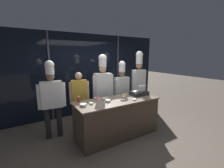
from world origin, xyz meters
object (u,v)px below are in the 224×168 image
frying_pan (136,91)px  squeeze_bottle_chili (79,99)px  prep_bowl_onion (83,105)px  prep_bowl_soy_glaze (123,100)px  prep_bowl_bell_pepper (97,98)px  chef_line (122,87)px  person_guest (79,96)px  chef_sous (103,85)px  prep_bowl_carrots (125,95)px  stock_pot (142,88)px  prep_bowl_shrimp (124,97)px  prep_bowl_garlic (135,99)px  prep_bowl_bean_sprouts (108,101)px  serving_spoon_slotted (111,96)px  chef_head (52,96)px  portable_stove (139,93)px  chef_pastry (139,78)px  prep_bowl_ginger (105,99)px  prep_bowl_noodles (91,103)px

frying_pan → squeeze_bottle_chili: 1.54m
prep_bowl_onion → prep_bowl_soy_glaze: size_ratio=1.36×
prep_bowl_bell_pepper → chef_line: (1.05, 0.46, 0.08)m
person_guest → chef_sous: size_ratio=0.78×
prep_bowl_carrots → stock_pot: bearing=-10.6°
prep_bowl_shrimp → prep_bowl_garlic: prep_bowl_shrimp is taller
prep_bowl_bean_sprouts → chef_sous: chef_sous is taller
prep_bowl_soy_glaze → serving_spoon_slotted: bearing=94.7°
frying_pan → prep_bowl_bell_pepper: frying_pan is taller
prep_bowl_bean_sprouts → chef_head: bearing=145.4°
portable_stove → chef_pastry: chef_pastry is taller
chef_line → prep_bowl_onion: bearing=16.9°
prep_bowl_ginger → prep_bowl_soy_glaze: bearing=-42.7°
chef_head → chef_sous: 1.37m
prep_bowl_onion → prep_bowl_bell_pepper: prep_bowl_onion is taller
squeeze_bottle_chili → chef_line: (1.52, 0.44, 0.03)m
prep_bowl_bell_pepper → prep_bowl_carrots: prep_bowl_carrots is taller
prep_bowl_ginger → person_guest: bearing=129.6°
prep_bowl_ginger → prep_bowl_bean_sprouts: (-0.03, -0.19, 0.01)m
prep_bowl_bell_pepper → serving_spoon_slotted: bearing=7.7°
prep_bowl_carrots → chef_line: bearing=61.6°
prep_bowl_bell_pepper → prep_bowl_garlic: prep_bowl_bell_pepper is taller
person_guest → prep_bowl_noodles: bearing=100.8°
stock_pot → prep_bowl_ginger: bearing=175.6°
prep_bowl_garlic → person_guest: bearing=137.2°
squeeze_bottle_chili → prep_bowl_ginger: 0.64m
frying_pan → chef_pastry: size_ratio=0.21×
stock_pot → chef_sous: chef_sous is taller
prep_bowl_soy_glaze → person_guest: person_guest is taller
prep_bowl_ginger → chef_head: (-1.13, 0.56, 0.11)m
frying_pan → chef_sous: bearing=135.5°
chef_sous → frying_pan: bearing=142.0°
chef_head → person_guest: (0.67, -0.01, -0.10)m
portable_stove → person_guest: person_guest is taller
chef_head → chef_sous: bearing=-175.8°
prep_bowl_shrimp → person_guest: person_guest is taller
stock_pot → prep_bowl_carrots: bearing=169.4°
serving_spoon_slotted → chef_head: 1.47m
chef_pastry → prep_bowl_shrimp: bearing=32.8°
prep_bowl_onion → prep_bowl_bean_sprouts: prep_bowl_onion is taller
chef_line → prep_bowl_bell_pepper: bearing=14.0°
prep_bowl_shrimp → prep_bowl_carrots: bearing=45.7°
squeeze_bottle_chili → chef_sous: (0.86, 0.42, 0.16)m
chef_line → prep_bowl_bean_sprouts: bearing=30.3°
prep_bowl_noodles → chef_sous: 1.00m
prep_bowl_noodles → chef_head: (-0.69, 0.72, 0.11)m
prep_bowl_carrots → prep_bowl_noodles: prep_bowl_carrots is taller
prep_bowl_ginger → squeeze_bottle_chili: bearing=167.1°
prep_bowl_onion → prep_bowl_carrots: 1.24m
prep_bowl_bean_sprouts → chef_head: chef_head is taller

